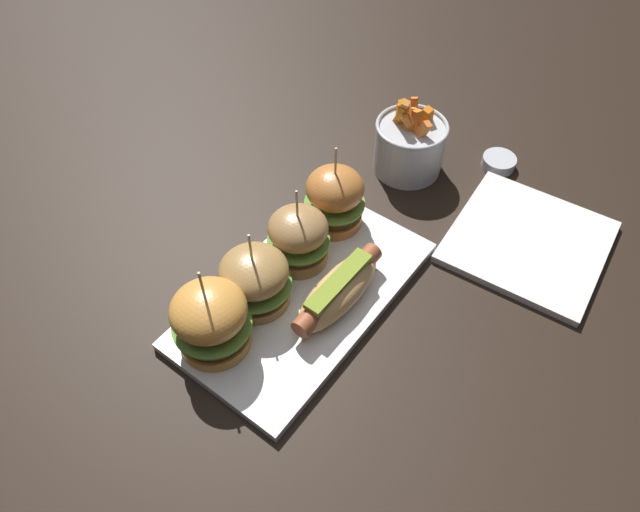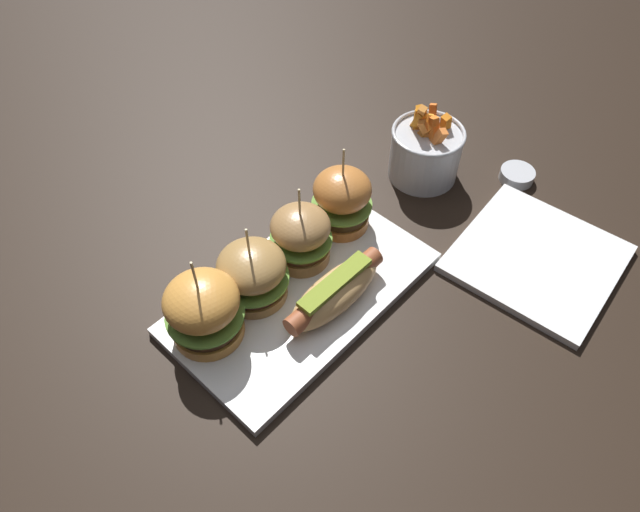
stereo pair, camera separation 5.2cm
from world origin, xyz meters
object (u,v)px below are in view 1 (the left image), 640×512
object	(u,v)px
slider_far_left	(211,319)
slider_center_left	(255,279)
fries_bucket	(409,145)
sauce_ramekin	(499,162)
side_plate	(528,242)
slider_center_right	(298,237)
hot_dog	(338,290)
slider_far_right	(335,198)
platter_main	(304,294)

from	to	relation	value
slider_far_left	slider_center_left	size ratio (longest dim) A/B	1.10
fries_bucket	slider_center_left	bearing A→B (deg)	177.72
sauce_ramekin	side_plate	bearing A→B (deg)	-139.68
slider_center_right	fries_bucket	bearing A→B (deg)	-2.70
slider_far_left	slider_center_left	world-z (taller)	slider_far_left
slider_center_left	fries_bucket	bearing A→B (deg)	-2.28
slider_far_left	slider_center_left	xyz separation A→B (m)	(0.08, 0.00, -0.01)
slider_far_left	side_plate	size ratio (longest dim) A/B	0.66
slider_center_right	fries_bucket	distance (m)	0.27
slider_far_left	hot_dog	bearing A→B (deg)	-30.96
slider_far_right	sauce_ramekin	world-z (taller)	slider_far_right
slider_far_right	slider_center_right	bearing A→B (deg)	-178.18
slider_center_left	slider_center_right	world-z (taller)	slider_center_right
slider_far_right	side_plate	xyz separation A→B (m)	(0.15, -0.25, -0.06)
platter_main	fries_bucket	distance (m)	0.32
hot_dog	slider_center_right	xyz separation A→B (m)	(0.03, 0.09, 0.02)
platter_main	sauce_ramekin	bearing A→B (deg)	-12.78
slider_center_left	side_plate	xyz separation A→B (m)	(0.33, -0.25, -0.05)
slider_far_right	fries_bucket	xyz separation A→B (m)	(0.19, -0.02, -0.02)
platter_main	fries_bucket	xyz separation A→B (m)	(0.32, 0.03, 0.04)
platter_main	side_plate	distance (m)	0.35
side_plate	platter_main	bearing A→B (deg)	143.41
hot_dog	slider_center_right	distance (m)	0.09
platter_main	hot_dog	bearing A→B (deg)	-71.02
sauce_ramekin	side_plate	distance (m)	0.18
slider_center_left	fries_bucket	size ratio (longest dim) A/B	0.96
hot_dog	slider_far_right	xyz separation A→B (m)	(0.12, 0.09, 0.03)
platter_main	fries_bucket	size ratio (longest dim) A/B	2.75
platter_main	fries_bucket	world-z (taller)	fries_bucket
hot_dog	side_plate	bearing A→B (deg)	-31.41
slider_far_left	sauce_ramekin	xyz separation A→B (m)	(0.54, -0.13, -0.05)
sauce_ramekin	slider_far_left	bearing A→B (deg)	166.04
slider_far_left	fries_bucket	distance (m)	0.45
side_plate	slider_center_right	bearing A→B (deg)	133.50
hot_dog	slider_far_left	xyz separation A→B (m)	(-0.15, 0.09, 0.03)
platter_main	hot_dog	xyz separation A→B (m)	(0.02, -0.05, 0.03)
fries_bucket	slider_far_left	bearing A→B (deg)	178.40
slider_center_left	side_plate	distance (m)	0.41
hot_dog	slider_far_left	bearing A→B (deg)	149.04
hot_dog	slider_far_right	distance (m)	0.15
fries_bucket	sauce_ramekin	world-z (taller)	fries_bucket
slider_center_right	side_plate	world-z (taller)	slider_center_right
fries_bucket	side_plate	bearing A→B (deg)	-99.17
slider_far_left	slider_center_right	world-z (taller)	slider_far_left
platter_main	side_plate	xyz separation A→B (m)	(0.28, -0.21, -0.00)
slider_center_right	side_plate	xyz separation A→B (m)	(0.24, -0.25, -0.05)
slider_center_left	fries_bucket	world-z (taller)	slider_center_left
sauce_ramekin	side_plate	size ratio (longest dim) A/B	0.26
slider_center_left	slider_far_right	bearing A→B (deg)	0.40
slider_center_right	hot_dog	bearing A→B (deg)	-106.80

